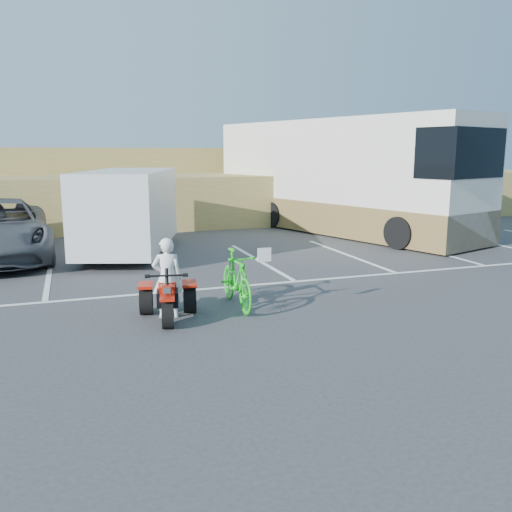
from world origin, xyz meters
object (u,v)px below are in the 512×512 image
object	(u,v)px
red_trike_atv	(168,319)
rider	(167,278)
rv_motorhome	(339,184)
quad_atv_green	(143,245)
quad_atv_blue	(26,255)
cargo_trailer	(129,210)
green_dirt_bike	(237,279)

from	to	relation	value
red_trike_atv	rider	distance (m)	0.74
rv_motorhome	quad_atv_green	size ratio (longest dim) A/B	8.77
red_trike_atv	rv_motorhome	bearing A→B (deg)	58.33
quad_atv_blue	cargo_trailer	bearing A→B (deg)	-28.49
red_trike_atv	quad_atv_green	distance (m)	8.06
red_trike_atv	rv_motorhome	distance (m)	12.08
green_dirt_bike	quad_atv_blue	bearing A→B (deg)	121.32
green_dirt_bike	rv_motorhome	distance (m)	10.86
rider	cargo_trailer	xyz separation A→B (m)	(0.01, 6.43, 0.58)
rider	cargo_trailer	distance (m)	6.46
rv_motorhome	quad_atv_blue	world-z (taller)	rv_motorhome
rider	red_trike_atv	bearing A→B (deg)	90.00
green_dirt_bike	quad_atv_blue	size ratio (longest dim) A/B	1.40
cargo_trailer	rv_motorhome	distance (m)	8.28
cargo_trailer	quad_atv_blue	size ratio (longest dim) A/B	4.24
green_dirt_bike	quad_atv_blue	world-z (taller)	green_dirt_bike
quad_atv_green	red_trike_atv	bearing A→B (deg)	-87.11
cargo_trailer	rider	bearing A→B (deg)	-72.56
cargo_trailer	rv_motorhome	bearing A→B (deg)	33.98
quad_atv_blue	quad_atv_green	distance (m)	3.46
green_dirt_bike	cargo_trailer	xyz separation A→B (m)	(-1.35, 6.22, 0.76)
rider	cargo_trailer	size ratio (longest dim) A/B	0.26
cargo_trailer	green_dirt_bike	bearing A→B (deg)	-60.22
rider	rv_motorhome	bearing A→B (deg)	-122.05
rider	quad_atv_green	world-z (taller)	rider
quad_atv_blue	rv_motorhome	bearing A→B (deg)	-3.50
rider	cargo_trailer	bearing A→B (deg)	-80.00
red_trike_atv	rider	bearing A→B (deg)	90.00
red_trike_atv	cargo_trailer	bearing A→B (deg)	99.77
rider	quad_atv_blue	xyz separation A→B (m)	(-2.87, 7.33, -0.73)
red_trike_atv	quad_atv_green	xyz separation A→B (m)	(0.57, 8.04, 0.00)
rv_motorhome	quad_atv_blue	distance (m)	11.04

